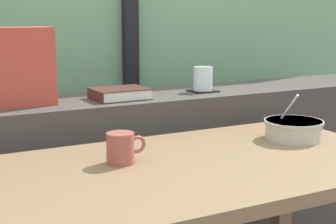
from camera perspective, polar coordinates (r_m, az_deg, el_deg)
name	(u,v)px	position (r m, az deg, el deg)	size (l,w,h in m)	color
dark_console_ledge	(143,195)	(1.99, -2.89, -9.51)	(2.80, 0.34, 0.80)	#423D38
breakfast_table	(204,199)	(1.42, 4.10, -9.93)	(1.15, 0.66, 0.70)	brown
coaster_square	(203,91)	(1.98, 4.01, 2.43)	(0.10, 0.10, 0.01)	black
juice_glass	(203,79)	(1.98, 4.02, 3.78)	(0.08, 0.08, 0.09)	white
closed_book	(119,94)	(1.81, -5.61, 2.12)	(0.20, 0.15, 0.04)	#47231E
throw_pillow	(3,67)	(1.73, -18.45, 4.88)	(0.32, 0.14, 0.26)	#B74233
soup_bowl	(293,130)	(1.66, 14.18, -1.99)	(0.19, 0.19, 0.15)	#BCB7A8
ceramic_mug	(121,148)	(1.35, -5.39, -4.13)	(0.11, 0.08, 0.08)	#9E4C42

